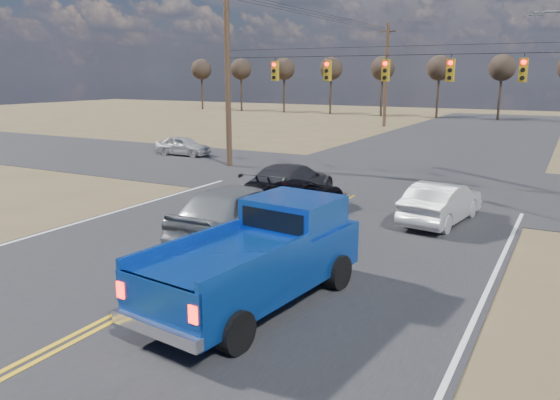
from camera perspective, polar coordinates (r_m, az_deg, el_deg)
The scene contains 12 objects.
ground at distance 12.42m, azimuth -17.29°, elevation -11.94°, with size 160.00×160.00×0.00m, color brown.
road_main at distance 20.20m, azimuth 3.35°, elevation -1.71°, with size 14.00×120.00×0.02m, color #28282B.
road_cross at distance 27.48m, azimuth 10.52°, elevation 2.03°, with size 120.00×12.00×0.02m, color #28282B.
signal_gantry at distance 26.65m, azimuth 11.87°, elevation 12.60°, with size 19.60×4.83×10.00m.
utility_poles at distance 26.05m, azimuth 10.29°, elevation 13.02°, with size 19.60×58.32×10.00m.
treeline at distance 35.64m, azimuth 15.58°, elevation 13.46°, with size 87.00×117.80×7.40m.
pickup_truck at distance 12.37m, azimuth -2.05°, elevation -6.02°, with size 2.92×6.17×2.24m.
silver_suv at distance 17.25m, azimuth -4.53°, elevation -1.10°, with size 2.19×5.44×1.85m, color gray.
black_suv at distance 20.81m, azimuth 1.94°, elevation 0.50°, with size 2.06×4.46×1.24m, color black.
white_car_queue at distance 19.97m, azimuth 16.51°, elevation -0.25°, with size 1.54×4.40×1.45m, color silver.
dgrey_car_queue at distance 22.49m, azimuth 1.08°, elevation 1.87°, with size 2.19×5.40×1.57m, color #323237.
cross_car_west at distance 35.92m, azimuth -10.08°, elevation 5.60°, with size 3.71×1.49×1.26m, color silver.
Camera 1 is at (8.31, -7.69, 5.10)m, focal length 35.00 mm.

